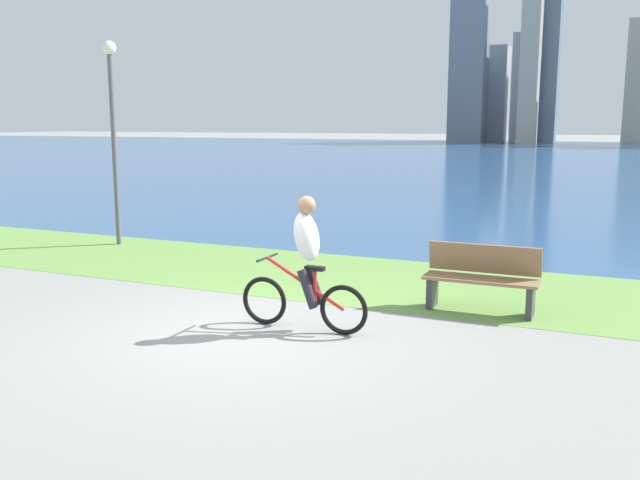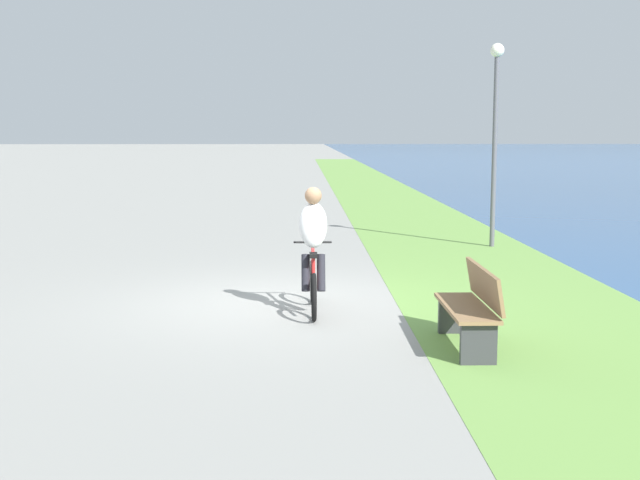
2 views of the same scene
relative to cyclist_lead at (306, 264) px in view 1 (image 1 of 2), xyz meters
The scene contains 7 objects.
ground_plane 1.12m from the cyclist_lead, 143.00° to the right, with size 300.00×300.00×0.00m, color gray.
grass_strip_bayside 3.04m from the cyclist_lead, 101.75° to the left, with size 120.00×3.41×0.01m, color #6B9947.
bay_water_surface 48.44m from the cyclist_lead, 90.71° to the left, with size 300.00×87.71×0.00m, color #2D568C.
cyclist_lead is the anchor object (origin of this frame).
bench_near_path 2.51m from the cyclist_lead, 43.27° to the left, with size 1.50×0.47×0.90m.
lamppost_tall 7.42m from the cyclist_lead, 148.02° to the left, with size 0.28×0.28×4.12m.
city_skyline_far_shore 84.65m from the cyclist_lead, 90.25° to the left, with size 41.62×11.80×24.98m.
Camera 1 is at (3.98, -6.79, 2.50)m, focal length 37.95 mm.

